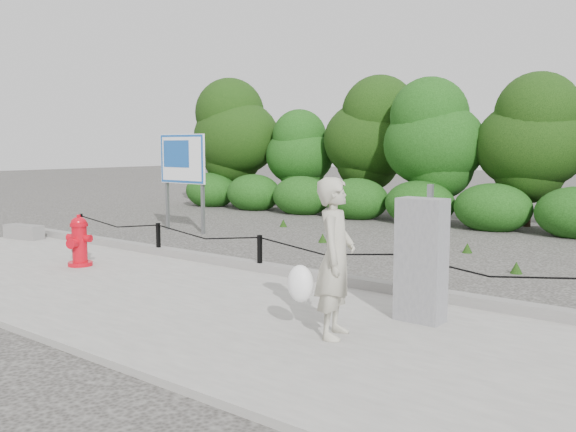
# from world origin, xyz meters

# --- Properties ---
(ground) EXTENTS (90.00, 90.00, 0.00)m
(ground) POSITION_xyz_m (0.00, 0.00, 0.00)
(ground) COLOR #2D2B28
(ground) RESTS_ON ground
(sidewalk) EXTENTS (14.00, 4.00, 0.08)m
(sidewalk) POSITION_xyz_m (0.00, -2.00, 0.04)
(sidewalk) COLOR gray
(sidewalk) RESTS_ON ground
(curb) EXTENTS (14.00, 0.22, 0.14)m
(curb) POSITION_xyz_m (0.00, 0.05, 0.15)
(curb) COLOR slate
(curb) RESTS_ON sidewalk
(chain_barrier) EXTENTS (10.06, 0.06, 0.60)m
(chain_barrier) POSITION_xyz_m (0.00, 0.00, 0.46)
(chain_barrier) COLOR black
(chain_barrier) RESTS_ON sidewalk
(treeline) EXTENTS (20.42, 3.53, 4.37)m
(treeline) POSITION_xyz_m (0.18, 8.92, 2.39)
(treeline) COLOR black
(treeline) RESTS_ON ground
(fire_hydrant) EXTENTS (0.53, 0.53, 0.88)m
(fire_hydrant) POSITION_xyz_m (-2.73, -1.52, 0.50)
(fire_hydrant) COLOR red
(fire_hydrant) RESTS_ON sidewalk
(pedestrian) EXTENTS (0.80, 0.72, 1.70)m
(pedestrian) POSITION_xyz_m (2.81, -2.07, 0.91)
(pedestrian) COLOR #A6A28E
(pedestrian) RESTS_ON sidewalk
(concrete_block) EXTENTS (0.99, 0.50, 0.30)m
(concrete_block) POSITION_xyz_m (-6.40, -0.52, 0.23)
(concrete_block) COLOR slate
(concrete_block) RESTS_ON sidewalk
(utility_cabinet) EXTENTS (0.55, 0.39, 1.58)m
(utility_cabinet) POSITION_xyz_m (3.29, -0.95, 0.80)
(utility_cabinet) COLOR gray
(utility_cabinet) RESTS_ON sidewalk
(advertising_sign) EXTENTS (1.50, 0.14, 2.39)m
(advertising_sign) POSITION_xyz_m (-4.85, 2.76, 1.69)
(advertising_sign) COLOR slate
(advertising_sign) RESTS_ON ground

